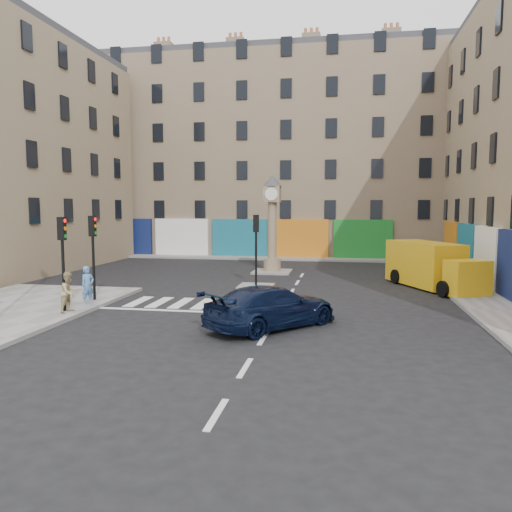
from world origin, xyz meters
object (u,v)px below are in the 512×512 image
(traffic_light_island, at_px, (256,238))
(pedestrian_blue, at_px, (88,286))
(navy_sedan, at_px, (272,307))
(pedestrian_tan, at_px, (69,292))
(traffic_light_left_far, at_px, (93,244))
(yellow_van, at_px, (431,266))
(traffic_light_left_near, at_px, (63,248))
(clock_pillar, at_px, (272,217))

(traffic_light_island, distance_m, pedestrian_blue, 9.01)
(navy_sedan, relative_size, pedestrian_tan, 3.26)
(traffic_light_left_far, relative_size, yellow_van, 0.55)
(traffic_light_left_near, height_order, pedestrian_blue, traffic_light_left_near)
(pedestrian_blue, distance_m, pedestrian_tan, 1.44)
(yellow_van, xyz_separation_m, pedestrian_tan, (-15.03, -9.31, -0.23))
(traffic_light_left_far, height_order, clock_pillar, clock_pillar)
(clock_pillar, distance_m, navy_sedan, 14.89)
(traffic_light_left_near, bearing_deg, yellow_van, 30.85)
(traffic_light_island, bearing_deg, yellow_van, 8.53)
(clock_pillar, xyz_separation_m, pedestrian_tan, (-6.00, -13.95, -2.61))
(yellow_van, distance_m, pedestrian_blue, 16.96)
(traffic_light_left_near, height_order, yellow_van, traffic_light_left_near)
(traffic_light_left_far, distance_m, pedestrian_blue, 2.02)
(traffic_light_island, height_order, pedestrian_tan, traffic_light_island)
(clock_pillar, relative_size, navy_sedan, 1.19)
(pedestrian_tan, bearing_deg, clock_pillar, -9.97)
(pedestrian_blue, bearing_deg, pedestrian_tan, -154.10)
(traffic_light_island, xyz_separation_m, clock_pillar, (0.00, 6.00, 0.96))
(traffic_light_island, bearing_deg, pedestrian_tan, -127.01)
(traffic_light_island, bearing_deg, pedestrian_blue, -132.64)
(navy_sedan, height_order, pedestrian_tan, pedestrian_tan)
(traffic_light_island, bearing_deg, traffic_light_left_near, -128.93)
(yellow_van, bearing_deg, traffic_light_left_far, 179.66)
(pedestrian_blue, bearing_deg, traffic_light_left_near, -167.24)
(traffic_light_left_far, distance_m, pedestrian_tan, 3.08)
(yellow_van, height_order, pedestrian_blue, yellow_van)
(pedestrian_blue, height_order, pedestrian_tan, pedestrian_blue)
(navy_sedan, distance_m, pedestrian_tan, 8.07)
(pedestrian_tan, bearing_deg, yellow_van, -44.91)
(yellow_van, height_order, pedestrian_tan, yellow_van)
(clock_pillar, distance_m, pedestrian_blue, 14.11)
(clock_pillar, height_order, pedestrian_blue, clock_pillar)
(traffic_light_left_far, relative_size, pedestrian_tan, 2.35)
(navy_sedan, height_order, pedestrian_blue, pedestrian_blue)
(navy_sedan, bearing_deg, traffic_light_island, -36.14)
(yellow_van, bearing_deg, pedestrian_blue, -176.49)
(yellow_van, relative_size, pedestrian_blue, 4.13)
(clock_pillar, relative_size, pedestrian_blue, 3.76)
(yellow_van, bearing_deg, navy_sedan, -149.45)
(pedestrian_blue, relative_size, pedestrian_tan, 1.03)
(traffic_light_left_near, height_order, traffic_light_left_far, same)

